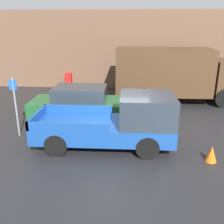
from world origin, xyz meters
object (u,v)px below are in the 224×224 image
object	(u,v)px
newspaper_box	(69,81)
traffic_cone	(211,154)
pickup_truck	(118,122)
car	(79,103)
delivery_truck	(173,73)
parking_sign	(15,104)

from	to	relation	value
newspaper_box	traffic_cone	size ratio (longest dim) A/B	1.98
pickup_truck	newspaper_box	bearing A→B (deg)	113.61
car	delivery_truck	xyz separation A→B (m)	(5.07, 3.48, 0.91)
car	newspaper_box	bearing A→B (deg)	107.08
newspaper_box	traffic_cone	world-z (taller)	newspaper_box
newspaper_box	car	bearing A→B (deg)	-72.92
pickup_truck	car	size ratio (longest dim) A/B	1.15
pickup_truck	car	world-z (taller)	pickup_truck
pickup_truck	delivery_truck	world-z (taller)	delivery_truck
delivery_truck	parking_sign	size ratio (longest dim) A/B	2.90
parking_sign	pickup_truck	bearing A→B (deg)	-9.01
delivery_truck	parking_sign	distance (m)	9.13
car	newspaper_box	size ratio (longest dim) A/B	4.02
newspaper_box	traffic_cone	distance (m)	12.39
car	traffic_cone	xyz separation A→B (m)	(5.24, -3.73, -0.54)
delivery_truck	newspaper_box	bearing A→B (deg)	157.81
pickup_truck	delivery_truck	xyz separation A→B (m)	(3.05, 6.22, 0.77)
car	traffic_cone	bearing A→B (deg)	-35.43
pickup_truck	traffic_cone	bearing A→B (deg)	-17.13
car	parking_sign	bearing A→B (deg)	-136.17
parking_sign	delivery_truck	bearing A→B (deg)	37.56
delivery_truck	traffic_cone	distance (m)	7.36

